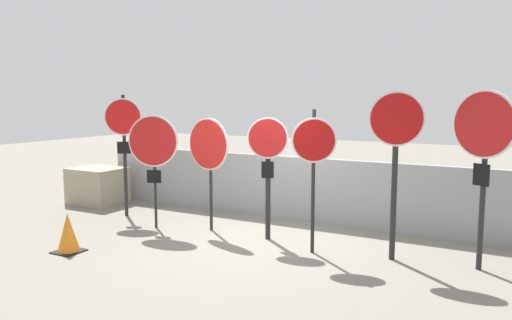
{
  "coord_description": "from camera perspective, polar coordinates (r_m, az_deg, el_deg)",
  "views": [
    {
      "loc": [
        3.87,
        -7.24,
        2.43
      ],
      "look_at": [
        -0.09,
        0.0,
        1.39
      ],
      "focal_mm": 35.0,
      "sensor_mm": 36.0,
      "label": 1
    }
  ],
  "objects": [
    {
      "name": "stop_sign_4",
      "position": [
        7.68,
        6.62,
        0.97
      ],
      "size": [
        0.64,
        0.33,
        2.25
      ],
      "rotation": [
        0.0,
        0.0,
        0.45
      ],
      "color": "black",
      "rests_on": "ground"
    },
    {
      "name": "ground_plane",
      "position": [
        8.56,
        0.52,
        -9.33
      ],
      "size": [
        40.0,
        40.0,
        0.0
      ],
      "primitive_type": "plane",
      "color": "gray"
    },
    {
      "name": "stop_sign_1",
      "position": [
        9.32,
        -11.67,
        1.6
      ],
      "size": [
        0.91,
        0.34,
        2.12
      ],
      "rotation": [
        0.0,
        0.0,
        0.33
      ],
      "color": "black",
      "rests_on": "ground"
    },
    {
      "name": "stop_sign_2",
      "position": [
        9.01,
        -5.45,
        1.31
      ],
      "size": [
        0.94,
        0.2,
        2.07
      ],
      "rotation": [
        0.0,
        0.0,
        -0.18
      ],
      "color": "black",
      "rests_on": "ground"
    },
    {
      "name": "storage_crate",
      "position": [
        12.08,
        -17.66,
        -2.8
      ],
      "size": [
        1.15,
        0.94,
        0.82
      ],
      "color": "#9E937A",
      "rests_on": "ground"
    },
    {
      "name": "stop_sign_0",
      "position": [
        10.44,
        -14.9,
        3.26
      ],
      "size": [
        0.64,
        0.43,
        2.48
      ],
      "rotation": [
        0.0,
        0.0,
        0.57
      ],
      "color": "black",
      "rests_on": "ground"
    },
    {
      "name": "stop_sign_3",
      "position": [
        8.41,
        1.36,
        0.35
      ],
      "size": [
        0.66,
        0.28,
        2.11
      ],
      "rotation": [
        0.0,
        0.0,
        0.36
      ],
      "color": "black",
      "rests_on": "ground"
    },
    {
      "name": "stop_sign_5",
      "position": [
        7.56,
        15.68,
        1.99
      ],
      "size": [
        0.79,
        0.23,
        2.53
      ],
      "rotation": [
        0.0,
        0.0,
        0.24
      ],
      "color": "black",
      "rests_on": "ground"
    },
    {
      "name": "fence_back",
      "position": [
        9.91,
        5.2,
        -3.32
      ],
      "size": [
        9.61,
        0.12,
        1.26
      ],
      "color": "gray",
      "rests_on": "ground"
    },
    {
      "name": "traffic_cone_0",
      "position": [
        8.48,
        -20.69,
        -7.81
      ],
      "size": [
        0.42,
        0.42,
        0.63
      ],
      "color": "black",
      "rests_on": "ground"
    },
    {
      "name": "stop_sign_6",
      "position": [
        7.52,
        24.57,
        1.99
      ],
      "size": [
        0.85,
        0.47,
        2.54
      ],
      "rotation": [
        0.0,
        0.0,
        -0.49
      ],
      "color": "black",
      "rests_on": "ground"
    }
  ]
}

